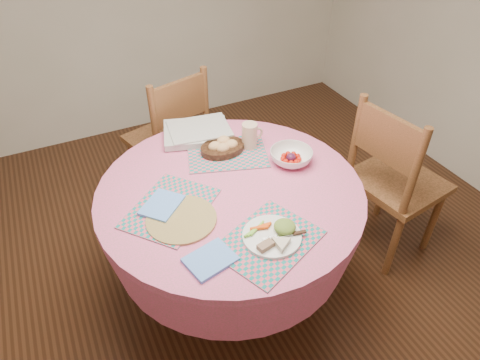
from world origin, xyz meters
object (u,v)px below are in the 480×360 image
(dining_table, at_px, (231,219))
(wicker_trivet, at_px, (181,219))
(fruit_bowl, at_px, (291,157))
(latte_mug, at_px, (250,135))
(chair_right, at_px, (392,179))
(chair_back, at_px, (171,137))
(bread_bowl, at_px, (223,147))
(dinner_plate, at_px, (275,235))

(dining_table, bearing_deg, wicker_trivet, -159.56)
(fruit_bowl, bearing_deg, latte_mug, 120.42)
(dining_table, distance_m, chair_right, 0.96)
(latte_mug, bearing_deg, wicker_trivet, -144.52)
(chair_back, bearing_deg, bread_bowl, 82.10)
(chair_back, xyz_separation_m, bread_bowl, (0.09, -0.63, 0.28))
(bread_bowl, bearing_deg, chair_right, -22.57)
(chair_back, xyz_separation_m, wicker_trivet, (-0.27, -1.01, 0.25))
(chair_back, bearing_deg, latte_mug, 94.05)
(dinner_plate, bearing_deg, bread_bowl, 84.26)
(wicker_trivet, bearing_deg, chair_right, 1.02)
(chair_right, distance_m, wicker_trivet, 1.26)
(chair_back, distance_m, dinner_plate, 1.30)
(latte_mug, bearing_deg, fruit_bowl, -59.58)
(chair_right, height_order, bread_bowl, chair_right)
(dining_table, height_order, bread_bowl, bread_bowl)
(dinner_plate, bearing_deg, chair_back, 91.09)
(wicker_trivet, xyz_separation_m, bread_bowl, (0.36, 0.38, 0.03))
(chair_right, xyz_separation_m, wicker_trivet, (-1.24, -0.02, 0.23))
(wicker_trivet, distance_m, latte_mug, 0.63)
(bread_bowl, height_order, latte_mug, latte_mug)
(dining_table, xyz_separation_m, wicker_trivet, (-0.28, -0.10, 0.20))
(chair_right, height_order, fruit_bowl, chair_right)
(dining_table, height_order, wicker_trivet, wicker_trivet)
(dining_table, xyz_separation_m, bread_bowl, (0.09, 0.28, 0.23))
(dining_table, bearing_deg, dinner_plate, -86.43)
(chair_back, relative_size, wicker_trivet, 3.25)
(fruit_bowl, bearing_deg, wicker_trivet, -166.21)
(latte_mug, bearing_deg, bread_bowl, 172.37)
(fruit_bowl, bearing_deg, dining_table, -171.62)
(dining_table, bearing_deg, chair_back, 90.07)
(wicker_trivet, height_order, latte_mug, latte_mug)
(dinner_plate, bearing_deg, wicker_trivet, 138.26)
(dining_table, relative_size, wicker_trivet, 4.13)
(wicker_trivet, xyz_separation_m, latte_mug, (0.51, 0.36, 0.07))
(bread_bowl, height_order, fruit_bowl, bread_bowl)
(chair_back, distance_m, wicker_trivet, 1.08)
(wicker_trivet, relative_size, bread_bowl, 1.30)
(dinner_plate, bearing_deg, dining_table, 93.57)
(dinner_plate, distance_m, fruit_bowl, 0.54)
(chair_back, xyz_separation_m, latte_mug, (0.24, -0.65, 0.31))
(chair_back, height_order, dinner_plate, chair_back)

